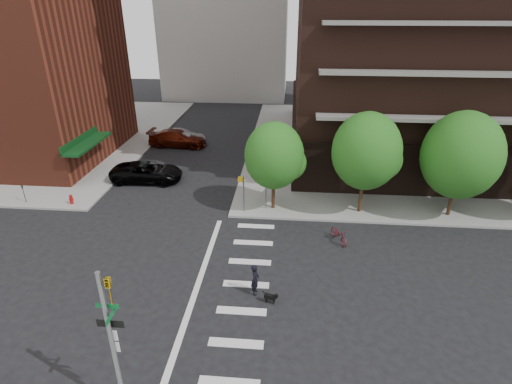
{
  "coord_description": "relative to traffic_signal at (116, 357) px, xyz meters",
  "views": [
    {
      "loc": [
        4.97,
        -16.6,
        13.3
      ],
      "look_at": [
        3.0,
        6.0,
        2.5
      ],
      "focal_mm": 28.0,
      "sensor_mm": 36.0,
      "label": 1
    }
  ],
  "objects": [
    {
      "name": "parked_car_silver",
      "position": [
        -5.57,
        29.42,
        -1.92
      ],
      "size": [
        1.8,
        4.76,
        1.55
      ],
      "primitive_type": "imported",
      "rotation": [
        0.0,
        0.0,
        1.6
      ],
      "color": "#9D9FA4",
      "rests_on": "ground"
    },
    {
      "name": "fire_hydrant",
      "position": [
        -10.03,
        15.29,
        -2.15
      ],
      "size": [
        0.24,
        0.24,
        0.73
      ],
      "color": "#A50C0C",
      "rests_on": "sidewalk_nw"
    },
    {
      "name": "parked_car_black",
      "position": [
        -6.05,
        20.08,
        -1.9
      ],
      "size": [
        2.8,
        5.79,
        1.59
      ],
      "primitive_type": "imported",
      "rotation": [
        0.0,
        0.0,
        1.6
      ],
      "color": "black",
      "rests_on": "ground"
    },
    {
      "name": "sidewalk_nw",
      "position": [
        -24.03,
        30.99,
        -2.62
      ],
      "size": [
        31.0,
        33.0,
        0.15
      ],
      "primitive_type": "cube",
      "color": "gray",
      "rests_on": "ground"
    },
    {
      "name": "dog",
      "position": [
        4.83,
        6.2,
        -2.33
      ],
      "size": [
        0.7,
        0.34,
        0.58
      ],
      "rotation": [
        0.0,
        0.0,
        -0.27
      ],
      "color": "black",
      "rests_on": "ground"
    },
    {
      "name": "dog_walker",
      "position": [
        4.01,
        6.86,
        -1.86
      ],
      "size": [
        0.62,
        0.41,
        1.68
      ],
      "primitive_type": "imported",
      "rotation": [
        0.0,
        0.0,
        1.55
      ],
      "color": "black",
      "rests_on": "ground"
    },
    {
      "name": "tree_a",
      "position": [
        4.47,
        15.99,
        1.35
      ],
      "size": [
        4.0,
        4.0,
        5.9
      ],
      "color": "#301E11",
      "rests_on": "sidewalk_ne"
    },
    {
      "name": "sidewalk_ne",
      "position": [
        20.97,
        30.99,
        -2.62
      ],
      "size": [
        39.0,
        33.0,
        0.15
      ],
      "primitive_type": "cube",
      "color": "gray",
      "rests_on": "ground"
    },
    {
      "name": "parking_meter",
      "position": [
        -13.53,
        15.29,
        -1.74
      ],
      "size": [
        0.1,
        0.08,
        1.32
      ],
      "color": "black",
      "rests_on": "sidewalk_nw"
    },
    {
      "name": "pedestrian_signal",
      "position": [
        2.79,
        15.42,
        -0.84
      ],
      "size": [
        2.18,
        0.67,
        2.6
      ],
      "color": "slate",
      "rests_on": "sidewalk_ne"
    },
    {
      "name": "scooter",
      "position": [
        8.68,
        12.12,
        -2.21
      ],
      "size": [
        1.33,
        1.95,
        0.97
      ],
      "primitive_type": "imported",
      "rotation": [
        0.0,
        0.0,
        0.41
      ],
      "color": "maroon",
      "rests_on": "ground"
    },
    {
      "name": "traffic_signal",
      "position": [
        0.0,
        0.0,
        0.0
      ],
      "size": [
        0.9,
        0.75,
        6.0
      ],
      "color": "slate",
      "rests_on": "sidewalk_s"
    },
    {
      "name": "tree_b",
      "position": [
        10.47,
        15.99,
        1.85
      ],
      "size": [
        4.5,
        4.5,
        6.65
      ],
      "color": "#301E11",
      "rests_on": "sidewalk_ne"
    },
    {
      "name": "parked_car_maroon",
      "position": [
        -5.88,
        28.92,
        -1.86
      ],
      "size": [
        2.62,
        5.88,
        1.68
      ],
      "primitive_type": "imported",
      "rotation": [
        0.0,
        0.0,
        1.52
      ],
      "color": "#481107",
      "rests_on": "ground"
    },
    {
      "name": "ground",
      "position": [
        0.47,
        7.49,
        -2.7
      ],
      "size": [
        120.0,
        120.0,
        0.0
      ],
      "primitive_type": "plane",
      "color": "black",
      "rests_on": "ground"
    },
    {
      "name": "tree_c",
      "position": [
        16.47,
        15.99,
        1.75
      ],
      "size": [
        5.0,
        5.0,
        6.8
      ],
      "color": "#301E11",
      "rests_on": "sidewalk_ne"
    },
    {
      "name": "crosswalk",
      "position": [
        2.68,
        7.49,
        -2.69
      ],
      "size": [
        3.85,
        13.0,
        0.01
      ],
      "color": "silver",
      "rests_on": "ground"
    }
  ]
}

